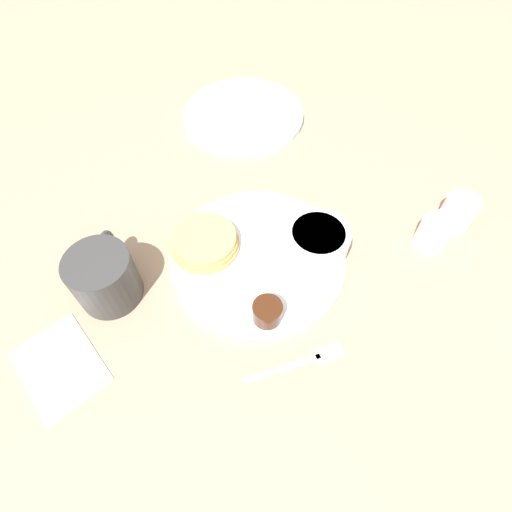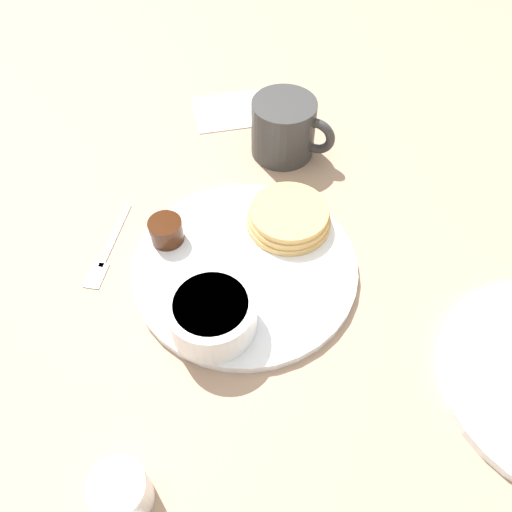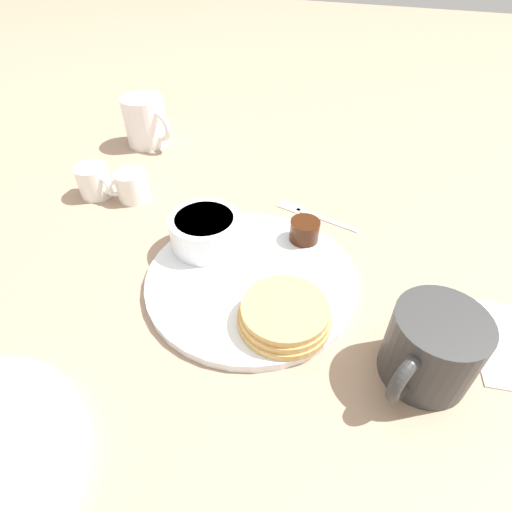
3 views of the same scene
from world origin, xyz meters
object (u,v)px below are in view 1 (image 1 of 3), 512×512
at_px(bowl, 317,241).
at_px(coffee_mug, 104,277).
at_px(creamer_pitcher_near, 434,233).
at_px(fork, 307,360).
at_px(plate, 258,257).
at_px(creamer_pitcher_far, 458,211).

height_order(bowl, coffee_mug, coffee_mug).
bearing_deg(creamer_pitcher_near, fork, -78.80).
relative_size(plate, coffee_mug, 2.32).
relative_size(coffee_mug, creamer_pitcher_far, 1.57).
bearing_deg(fork, creamer_pitcher_near, 101.20).
distance_m(bowl, creamer_pitcher_far, 0.25).
bearing_deg(creamer_pitcher_near, plate, -114.90).
height_order(bowl, creamer_pitcher_near, bowl).
bearing_deg(fork, coffee_mug, -142.51).
xyz_separation_m(plate, fork, (0.18, -0.03, -0.00)).
xyz_separation_m(creamer_pitcher_far, fork, (0.07, -0.36, -0.03)).
distance_m(plate, creamer_pitcher_near, 0.29).
bearing_deg(coffee_mug, fork, 37.49).
distance_m(plate, bowl, 0.10).
bearing_deg(creamer_pitcher_far, plate, -108.57).
xyz_separation_m(plate, creamer_pitcher_near, (0.12, 0.26, 0.02)).
bearing_deg(bowl, creamer_pitcher_far, 73.83).
xyz_separation_m(bowl, coffee_mug, (-0.11, -0.30, 0.01)).
bearing_deg(bowl, coffee_mug, -109.33).
height_order(creamer_pitcher_far, fork, creamer_pitcher_far).
relative_size(bowl, creamer_pitcher_near, 1.69).
bearing_deg(creamer_pitcher_far, fork, -79.15).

